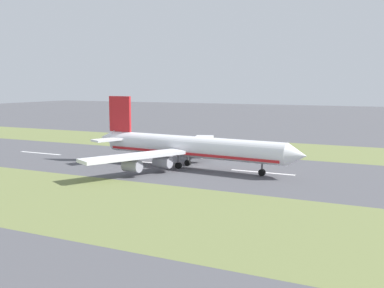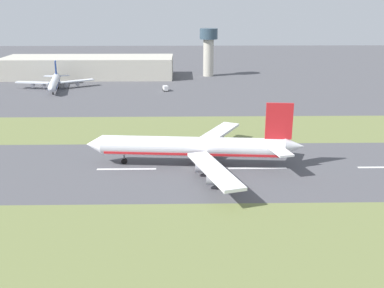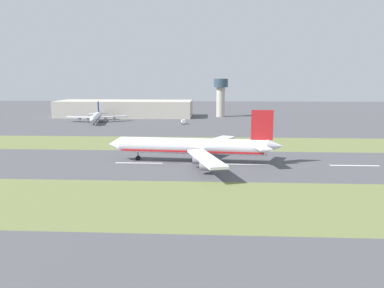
# 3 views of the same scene
# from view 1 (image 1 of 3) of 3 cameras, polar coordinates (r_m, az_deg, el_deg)

# --- Properties ---
(ground_plane) EXTENTS (800.00, 800.00, 0.00)m
(ground_plane) POSITION_cam_1_polar(r_m,az_deg,el_deg) (130.69, 0.95, -2.92)
(ground_plane) COLOR #4C4C51
(grass_median_west) EXTENTS (40.00, 600.00, 0.01)m
(grass_median_west) POSITION_cam_1_polar(r_m,az_deg,el_deg) (172.13, 7.18, -0.42)
(grass_median_west) COLOR olive
(grass_median_west) RESTS_ON ground
(grass_median_east) EXTENTS (40.00, 600.00, 0.01)m
(grass_median_east) POSITION_cam_1_polar(r_m,az_deg,el_deg) (92.65, -10.79, -7.48)
(grass_median_east) COLOR olive
(grass_median_east) RESTS_ON ground
(centreline_dash_near) EXTENTS (1.20, 18.00, 0.01)m
(centreline_dash_near) POSITION_cam_1_polar(r_m,az_deg,el_deg) (165.28, -18.70, -1.10)
(centreline_dash_near) COLOR silver
(centreline_dash_near) RESTS_ON ground
(centreline_dash_mid) EXTENTS (1.20, 18.00, 0.01)m
(centreline_dash_mid) POSITION_cam_1_polar(r_m,az_deg,el_deg) (140.60, -6.89, -2.22)
(centreline_dash_mid) COLOR silver
(centreline_dash_mid) RESTS_ON ground
(centreline_dash_far) EXTENTS (1.20, 18.00, 0.01)m
(centreline_dash_far) POSITION_cam_1_polar(r_m,az_deg,el_deg) (124.18, 8.94, -3.57)
(centreline_dash_far) COLOR silver
(centreline_dash_far) RESTS_ON ground
(airplane_main_jet) EXTENTS (63.90, 67.22, 20.20)m
(airplane_main_jet) POSITION_cam_1_polar(r_m,az_deg,el_deg) (128.64, -0.73, -0.38)
(airplane_main_jet) COLOR white
(airplane_main_jet) RESTS_ON ground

